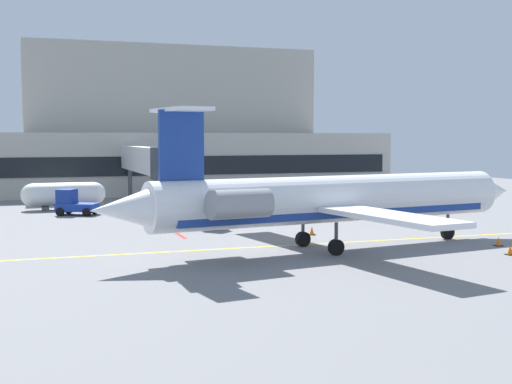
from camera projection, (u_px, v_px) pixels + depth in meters
ground at (271, 255)px, 39.28m from camera, size 120.00×120.00×0.11m
terminal_building at (154, 135)px, 84.84m from camera, size 59.32×15.04×17.57m
jet_bridge_east at (147, 161)px, 64.81m from camera, size 2.40×22.21×5.76m
regional_jet at (329, 200)px, 40.37m from camera, size 28.35×21.24×8.07m
pushback_tractor at (74, 203)px, 58.79m from camera, size 3.80×3.25×2.18m
belt_loader at (204, 215)px, 50.05m from camera, size 3.54×3.68×2.09m
fuel_tank at (64, 194)px, 63.15m from camera, size 7.49×2.26×2.45m
safety_cone_alpha at (312, 231)px, 46.82m from camera, size 0.47×0.47×0.55m
safety_cone_bravo at (510, 251)px, 38.85m from camera, size 0.47×0.47×0.55m
safety_cone_charlie at (498, 242)px, 42.09m from camera, size 0.47×0.47×0.55m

